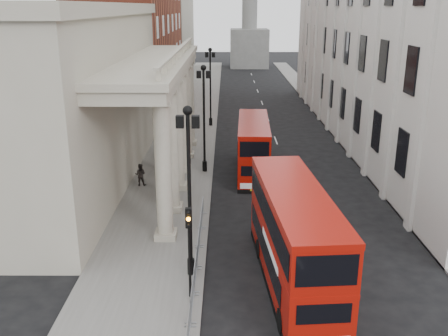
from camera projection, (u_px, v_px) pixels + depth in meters
The scene contains 18 objects.
ground at pixel (199, 326), 20.61m from camera, with size 260.00×260.00×0.00m, color black.
sidewalk_west at pixel (185, 140), 49.14m from camera, with size 6.00×140.00×0.12m, color slate.
sidewalk_east at pixel (352, 140), 49.07m from camera, with size 3.00×140.00×0.12m, color slate.
kerb at pixel (214, 139), 49.12m from camera, with size 0.20×140.00×0.14m, color slate.
portico_building at pixel (65, 102), 35.92m from camera, with size 9.00×28.00×12.00m, color #A59E8A.
brick_building at pixel (135, 19), 62.90m from camera, with size 9.00×32.00×22.00m, color maroon.
west_building_far at pixel (165, 21), 93.64m from camera, with size 9.00×30.00×20.00m, color #A59E8A.
east_building at pixel (384, 7), 47.11m from camera, with size 8.00×55.00×25.00m, color beige.
lamp_post_south at pixel (189, 181), 22.90m from camera, with size 1.05×0.44×8.32m.
lamp_post_mid at pixel (204, 111), 38.12m from camera, with size 1.05×0.44×8.32m.
lamp_post_north at pixel (210, 81), 53.33m from camera, with size 1.05×0.44×8.32m.
traffic_light at pixel (189, 236), 21.54m from camera, with size 0.28×0.33×4.30m.
crowd_barriers at pixel (194, 283), 22.52m from camera, with size 0.50×18.75×1.10m.
bus_near at pixel (294, 236), 23.11m from camera, with size 3.45×11.00×4.68m.
bus_far at pixel (253, 146), 38.93m from camera, with size 2.68×9.70×4.15m.
pedestrian_a at pixel (160, 180), 35.02m from camera, with size 0.62×0.41×1.71m, color black.
pedestrian_b at pixel (140, 175), 36.17m from camera, with size 0.80×0.62×1.64m, color black.
pedestrian_c at pixel (162, 160), 39.18m from camera, with size 0.93×0.61×1.90m, color black.
Camera 1 is at (1.10, -17.58, 12.58)m, focal length 40.00 mm.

